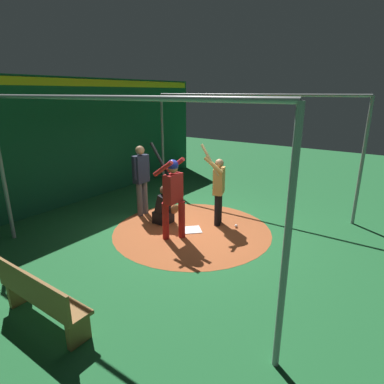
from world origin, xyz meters
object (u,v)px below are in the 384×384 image
object	(u,v)px
home_plate	(192,230)
bench	(40,297)
umpire	(141,177)
baseball_0	(162,220)
batter	(173,191)
catcher	(165,208)
visitor	(218,187)
baseball_1	(236,226)

from	to	relation	value
home_plate	bench	bearing A→B (deg)	-88.36
bench	umpire	bearing A→B (deg)	114.44
home_plate	umpire	distance (m)	1.96
home_plate	baseball_0	xyz separation A→B (m)	(-0.93, 0.01, 0.03)
umpire	home_plate	bearing A→B (deg)	-3.24
home_plate	batter	bearing A→B (deg)	-101.08
catcher	bench	xyz separation A→B (m)	(0.92, -3.79, 0.06)
umpire	batter	bearing A→B (deg)	-23.09
umpire	visitor	bearing A→B (deg)	16.52
batter	visitor	world-z (taller)	batter
visitor	baseball_0	world-z (taller)	visitor
home_plate	baseball_0	world-z (taller)	baseball_0
batter	bench	xyz separation A→B (m)	(0.22, -3.24, -0.65)
bench	baseball_0	bearing A→B (deg)	105.29
catcher	umpire	size ratio (longest dim) A/B	0.53
baseball_1	batter	bearing A→B (deg)	-124.67
home_plate	visitor	world-z (taller)	visitor
umpire	bench	distance (m)	4.33
catcher	visitor	bearing A→B (deg)	32.14
visitor	baseball_0	bearing A→B (deg)	-170.81
catcher	baseball_1	bearing A→B (deg)	25.24
catcher	visitor	xyz separation A→B (m)	(1.11, 0.70, 0.56)
baseball_0	baseball_1	world-z (taller)	same
batter	umpire	xyz separation A→B (m)	(-1.55, 0.66, -0.04)
baseball_1	home_plate	bearing A→B (deg)	-137.10
home_plate	visitor	xyz separation A→B (m)	(0.30, 0.68, 0.94)
catcher	baseball_0	size ratio (longest dim) A/B	13.19
baseball_1	catcher	bearing A→B (deg)	-154.76
home_plate	visitor	distance (m)	1.19
catcher	bench	world-z (taller)	catcher
home_plate	catcher	distance (m)	0.89
umpire	visitor	world-z (taller)	visitor
umpire	visitor	distance (m)	2.05
visitor	bench	size ratio (longest dim) A/B	1.19
catcher	baseball_1	xyz separation A→B (m)	(1.60, 0.75, -0.34)
home_plate	umpire	xyz separation A→B (m)	(-1.67, 0.09, 1.03)
visitor	baseball_0	xyz separation A→B (m)	(-1.23, -0.67, -0.91)
baseball_0	bench	bearing A→B (deg)	-74.71
home_plate	baseball_0	bearing A→B (deg)	179.59
batter	umpire	bearing A→B (deg)	156.91
catcher	bench	size ratio (longest dim) A/B	0.58
umpire	visitor	xyz separation A→B (m)	(1.97, 0.58, -0.10)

